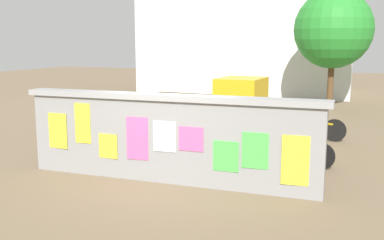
% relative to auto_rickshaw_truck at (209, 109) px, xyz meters
% --- Properties ---
extents(ground, '(60.00, 60.00, 0.00)m').
position_rel_auto_rickshaw_truck_xyz_m(ground, '(0.50, 3.63, -0.90)').
color(ground, '#7A664C').
extents(poster_wall, '(6.44, 0.42, 1.82)m').
position_rel_auto_rickshaw_truck_xyz_m(poster_wall, '(0.50, -4.37, 0.03)').
color(poster_wall, gray).
rests_on(poster_wall, ground).
extents(auto_rickshaw_truck, '(3.70, 1.75, 1.85)m').
position_rel_auto_rickshaw_truck_xyz_m(auto_rickshaw_truck, '(0.00, 0.00, 0.00)').
color(auto_rickshaw_truck, black).
rests_on(auto_rickshaw_truck, ground).
extents(motorcycle, '(1.90, 0.56, 0.87)m').
position_rel_auto_rickshaw_truck_xyz_m(motorcycle, '(2.74, -2.40, -0.44)').
color(motorcycle, black).
rests_on(motorcycle, ground).
extents(bicycle_near, '(1.71, 0.44, 0.95)m').
position_rel_auto_rickshaw_truck_xyz_m(bicycle_near, '(0.65, -3.11, -0.54)').
color(bicycle_near, black).
rests_on(bicycle_near, ground).
extents(bicycle_far, '(1.71, 0.44, 0.95)m').
position_rel_auto_rickshaw_truck_xyz_m(bicycle_far, '(3.04, 0.85, -0.54)').
color(bicycle_far, black).
rests_on(bicycle_far, ground).
extents(person_walking, '(0.48, 0.48, 1.62)m').
position_rel_auto_rickshaw_truck_xyz_m(person_walking, '(-1.39, -2.50, 0.09)').
color(person_walking, purple).
rests_on(person_walking, ground).
extents(tree_roadside, '(3.30, 3.30, 5.06)m').
position_rel_auto_rickshaw_truck_xyz_m(tree_roadside, '(3.05, 7.61, 2.49)').
color(tree_roadside, brown).
rests_on(tree_roadside, ground).
extents(building_background, '(11.95, 6.21, 8.76)m').
position_rel_auto_rickshaw_truck_xyz_m(building_background, '(-1.96, 13.50, 3.50)').
color(building_background, silver).
rests_on(building_background, ground).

